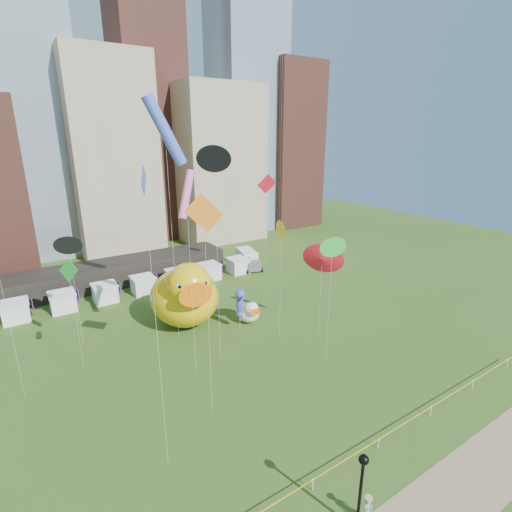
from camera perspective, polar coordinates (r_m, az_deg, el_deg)
ground at (r=27.79m, az=8.34°, el=-31.10°), size 160.00×160.00×0.00m
skyline at (r=75.85m, az=-22.73°, el=16.78°), size 101.00×23.00×68.00m
pavilion at (r=59.17m, az=-22.76°, el=-2.78°), size 38.00×6.00×3.20m
vendor_tents at (r=54.83m, az=-16.34°, el=-4.22°), size 33.24×2.80×2.40m
caution_tape at (r=27.28m, az=8.41°, el=-30.15°), size 50.00×0.06×0.90m
big_duck at (r=43.90m, az=-10.42°, el=-5.65°), size 9.05×11.10×8.06m
small_duck at (r=44.85m, az=-1.10°, el=-8.22°), size 2.99×3.78×2.79m
seahorse_green at (r=43.89m, az=-7.22°, el=-4.98°), size 1.41×1.77×5.80m
seahorse_purple at (r=42.13m, az=-2.38°, el=-6.68°), size 1.21×1.48×4.88m
lamppost at (r=24.19m, az=15.31°, el=-29.85°), size 0.55×0.55×5.25m
box_truck at (r=62.89m, az=-1.20°, el=-0.40°), size 3.72×6.72×2.70m
woman at (r=26.35m, az=16.19°, el=-32.46°), size 0.63×0.42×1.69m
kite_0 at (r=48.79m, az=1.60°, el=10.27°), size 1.89×1.61×16.13m
kite_2 at (r=40.23m, az=-26.06°, el=1.44°), size 1.70×0.88×11.75m
kite_3 at (r=36.89m, az=-25.99°, el=-2.18°), size 1.29×1.82×10.71m
kite_5 at (r=21.35m, az=-16.07°, el=7.82°), size 0.74×1.38×19.30m
kite_6 at (r=25.99m, az=-7.67°, el=5.68°), size 2.67×0.43×17.14m
kite_8 at (r=40.58m, az=9.79°, el=-0.40°), size 1.72×2.88×9.97m
kite_9 at (r=31.43m, az=-10.26°, el=8.93°), size 2.22×1.85×18.16m
kite_10 at (r=32.19m, az=-6.22°, el=14.08°), size 1.44×1.93×20.00m
kite_11 at (r=34.75m, az=11.28°, el=1.32°), size 1.86×0.58×12.21m
kite_12 at (r=37.90m, az=3.81°, el=3.94°), size 0.67×1.73×12.78m
kite_13 at (r=37.38m, az=-13.34°, el=17.57°), size 3.88×2.09×24.26m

